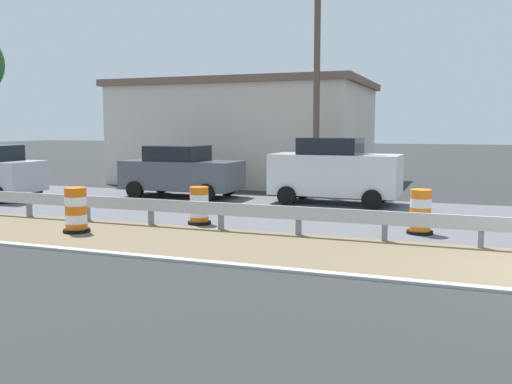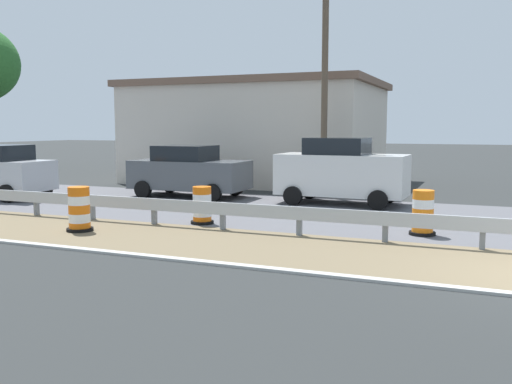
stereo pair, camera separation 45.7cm
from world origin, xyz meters
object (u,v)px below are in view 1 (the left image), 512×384
at_px(traffic_barrel_close, 199,207).
at_px(car_mid_far_lane, 181,171).
at_px(traffic_barrel_nearest, 420,214).
at_px(car_distant_a, 335,171).
at_px(traffic_barrel_mid, 76,212).
at_px(utility_pole_near, 317,76).

relative_size(traffic_barrel_close, car_mid_far_lane, 0.23).
bearing_deg(traffic_barrel_nearest, car_distant_a, 34.33).
relative_size(traffic_barrel_mid, car_mid_far_lane, 0.26).
height_order(traffic_barrel_nearest, utility_pole_near, utility_pole_near).
height_order(car_mid_far_lane, utility_pole_near, utility_pole_near).
height_order(traffic_barrel_nearest, traffic_barrel_close, traffic_barrel_nearest).
height_order(traffic_barrel_nearest, car_distant_a, car_distant_a).
height_order(traffic_barrel_close, car_mid_far_lane, car_mid_far_lane).
bearing_deg(traffic_barrel_mid, utility_pole_near, -22.26).
height_order(traffic_barrel_mid, car_distant_a, car_distant_a).
bearing_deg(utility_pole_near, traffic_barrel_mid, 157.74).
distance_m(traffic_barrel_close, traffic_barrel_mid, 3.18).
bearing_deg(utility_pole_near, traffic_barrel_nearest, -146.09).
distance_m(traffic_barrel_close, car_mid_far_lane, 6.03).
distance_m(traffic_barrel_nearest, car_distant_a, 5.68).
bearing_deg(traffic_barrel_close, car_distant_a, -25.44).
xyz_separation_m(traffic_barrel_nearest, car_mid_far_lane, (4.42, 8.95, 0.47)).
distance_m(car_mid_far_lane, car_distant_a, 5.78).
relative_size(traffic_barrel_nearest, traffic_barrel_close, 1.08).
bearing_deg(car_distant_a, traffic_barrel_close, -114.26).
height_order(car_distant_a, utility_pole_near, utility_pole_near).
xyz_separation_m(traffic_barrel_mid, car_mid_far_lane, (7.21, 0.89, 0.46)).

